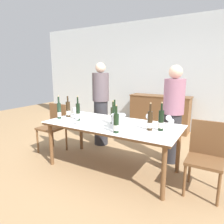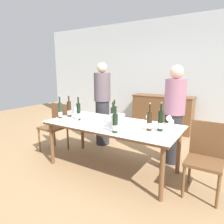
{
  "view_description": "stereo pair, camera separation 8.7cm",
  "coord_description": "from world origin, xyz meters",
  "px_view_note": "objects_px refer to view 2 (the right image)",
  "views": [
    {
      "loc": [
        1.47,
        -2.53,
        1.52
      ],
      "look_at": [
        0.0,
        0.0,
        0.91
      ],
      "focal_mm": 32.0,
      "sensor_mm": 36.0,
      "label": 1
    },
    {
      "loc": [
        1.55,
        -2.48,
        1.52
      ],
      "look_at": [
        0.0,
        0.0,
        0.91
      ],
      "focal_mm": 32.0,
      "sensor_mm": 36.0,
      "label": 2
    }
  ],
  "objects_px": {
    "wine_bottle_2": "(69,109)",
    "wine_bottle_5": "(115,123)",
    "sideboard_cabinet": "(162,113)",
    "person_host": "(102,105)",
    "wine_glass_2": "(169,119)",
    "wine_bottle_6": "(149,122)",
    "wine_glass_3": "(171,122)",
    "wine_bottle_3": "(113,116)",
    "person_guest_left": "(174,116)",
    "wine_bottle_0": "(60,110)",
    "wine_bottle_4": "(161,121)",
    "wine_glass_1": "(76,109)",
    "wine_glass_4": "(149,117)",
    "wine_bottle_1": "(114,116)",
    "ice_bucket": "(118,121)",
    "chair_right_end": "(206,154)",
    "wine_glass_0": "(77,118)",
    "chair_left_end": "(56,123)",
    "dining_table": "(112,128)",
    "wine_bottle_7": "(79,112)"
  },
  "relations": [
    {
      "from": "chair_left_end",
      "to": "person_host",
      "type": "relative_size",
      "value": 0.54
    },
    {
      "from": "wine_glass_3",
      "to": "wine_glass_4",
      "type": "bearing_deg",
      "value": 160.54
    },
    {
      "from": "wine_glass_0",
      "to": "chair_right_end",
      "type": "xyz_separation_m",
      "value": [
        1.72,
        0.4,
        -0.32
      ]
    },
    {
      "from": "ice_bucket",
      "to": "wine_glass_2",
      "type": "xyz_separation_m",
      "value": [
        0.54,
        0.57,
        -0.01
      ]
    },
    {
      "from": "wine_bottle_3",
      "to": "person_guest_left",
      "type": "relative_size",
      "value": 0.22
    },
    {
      "from": "wine_bottle_1",
      "to": "sideboard_cabinet",
      "type": "bearing_deg",
      "value": 91.63
    },
    {
      "from": "wine_bottle_6",
      "to": "chair_left_end",
      "type": "relative_size",
      "value": 0.42
    },
    {
      "from": "wine_bottle_2",
      "to": "wine_bottle_5",
      "type": "relative_size",
      "value": 0.99
    },
    {
      "from": "wine_bottle_5",
      "to": "wine_glass_0",
      "type": "xyz_separation_m",
      "value": [
        -0.68,
        0.05,
        -0.02
      ]
    },
    {
      "from": "wine_glass_2",
      "to": "ice_bucket",
      "type": "bearing_deg",
      "value": -133.54
    },
    {
      "from": "wine_bottle_1",
      "to": "wine_bottle_5",
      "type": "distance_m",
      "value": 0.36
    },
    {
      "from": "wine_glass_3",
      "to": "person_guest_left",
      "type": "xyz_separation_m",
      "value": [
        -0.11,
        0.57,
        -0.03
      ]
    },
    {
      "from": "wine_bottle_2",
      "to": "wine_bottle_1",
      "type": "bearing_deg",
      "value": -4.31
    },
    {
      "from": "sideboard_cabinet",
      "to": "person_host",
      "type": "bearing_deg",
      "value": -115.23
    },
    {
      "from": "ice_bucket",
      "to": "wine_glass_3",
      "type": "height_order",
      "value": "ice_bucket"
    },
    {
      "from": "chair_right_end",
      "to": "wine_glass_3",
      "type": "bearing_deg",
      "value": 172.25
    },
    {
      "from": "wine_glass_4",
      "to": "person_host",
      "type": "relative_size",
      "value": 0.09
    },
    {
      "from": "wine_bottle_3",
      "to": "wine_bottle_4",
      "type": "xyz_separation_m",
      "value": [
        0.73,
        0.01,
        0.01
      ]
    },
    {
      "from": "wine_bottle_3",
      "to": "wine_bottle_6",
      "type": "relative_size",
      "value": 0.93
    },
    {
      "from": "wine_bottle_3",
      "to": "wine_bottle_4",
      "type": "relative_size",
      "value": 0.91
    },
    {
      "from": "ice_bucket",
      "to": "wine_glass_3",
      "type": "relative_size",
      "value": 1.34
    },
    {
      "from": "sideboard_cabinet",
      "to": "wine_bottle_6",
      "type": "height_order",
      "value": "wine_bottle_6"
    },
    {
      "from": "wine_bottle_2",
      "to": "wine_glass_0",
      "type": "height_order",
      "value": "wine_bottle_2"
    },
    {
      "from": "wine_bottle_6",
      "to": "person_host",
      "type": "xyz_separation_m",
      "value": [
        -1.35,
        0.85,
        -0.02
      ]
    },
    {
      "from": "wine_bottle_3",
      "to": "wine_bottle_6",
      "type": "xyz_separation_m",
      "value": [
        0.6,
        -0.05,
        0.0
      ]
    },
    {
      "from": "dining_table",
      "to": "wine_bottle_2",
      "type": "height_order",
      "value": "wine_bottle_2"
    },
    {
      "from": "wine_bottle_0",
      "to": "wine_bottle_4",
      "type": "xyz_separation_m",
      "value": [
        1.67,
        0.19,
        -0.0
      ]
    },
    {
      "from": "wine_glass_3",
      "to": "wine_glass_4",
      "type": "height_order",
      "value": "wine_glass_4"
    },
    {
      "from": "wine_glass_2",
      "to": "person_guest_left",
      "type": "height_order",
      "value": "person_guest_left"
    },
    {
      "from": "wine_bottle_6",
      "to": "person_host",
      "type": "distance_m",
      "value": 1.59
    },
    {
      "from": "chair_left_end",
      "to": "person_guest_left",
      "type": "relative_size",
      "value": 0.56
    },
    {
      "from": "wine_glass_0",
      "to": "chair_right_end",
      "type": "bearing_deg",
      "value": 13.17
    },
    {
      "from": "dining_table",
      "to": "wine_bottle_7",
      "type": "bearing_deg",
      "value": -169.62
    },
    {
      "from": "wine_bottle_2",
      "to": "chair_right_end",
      "type": "bearing_deg",
      "value": 2.02
    },
    {
      "from": "wine_bottle_3",
      "to": "wine_bottle_5",
      "type": "distance_m",
      "value": 0.46
    },
    {
      "from": "chair_left_end",
      "to": "person_guest_left",
      "type": "xyz_separation_m",
      "value": [
        2.05,
        0.64,
        0.28
      ]
    },
    {
      "from": "wine_bottle_0",
      "to": "wine_glass_1",
      "type": "distance_m",
      "value": 0.31
    },
    {
      "from": "dining_table",
      "to": "person_guest_left",
      "type": "distance_m",
      "value": 1.04
    },
    {
      "from": "person_host",
      "to": "wine_bottle_3",
      "type": "bearing_deg",
      "value": -46.95
    },
    {
      "from": "wine_bottle_5",
      "to": "wine_glass_3",
      "type": "distance_m",
      "value": 0.77
    },
    {
      "from": "wine_bottle_5",
      "to": "chair_left_end",
      "type": "relative_size",
      "value": 0.41
    },
    {
      "from": "ice_bucket",
      "to": "wine_glass_0",
      "type": "height_order",
      "value": "ice_bucket"
    },
    {
      "from": "wine_glass_1",
      "to": "wine_glass_4",
      "type": "bearing_deg",
      "value": 6.23
    },
    {
      "from": "wine_bottle_4",
      "to": "wine_bottle_5",
      "type": "height_order",
      "value": "wine_bottle_4"
    },
    {
      "from": "chair_left_end",
      "to": "person_guest_left",
      "type": "height_order",
      "value": "person_guest_left"
    },
    {
      "from": "sideboard_cabinet",
      "to": "wine_glass_2",
      "type": "distance_m",
      "value": 2.17
    },
    {
      "from": "wine_bottle_4",
      "to": "person_host",
      "type": "relative_size",
      "value": 0.23
    },
    {
      "from": "chair_left_end",
      "to": "wine_bottle_0",
      "type": "bearing_deg",
      "value": -32.24
    },
    {
      "from": "wine_bottle_7",
      "to": "wine_glass_1",
      "type": "xyz_separation_m",
      "value": [
        -0.28,
        0.24,
        -0.03
      ]
    },
    {
      "from": "dining_table",
      "to": "wine_bottle_1",
      "type": "relative_size",
      "value": 5.34
    }
  ]
}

